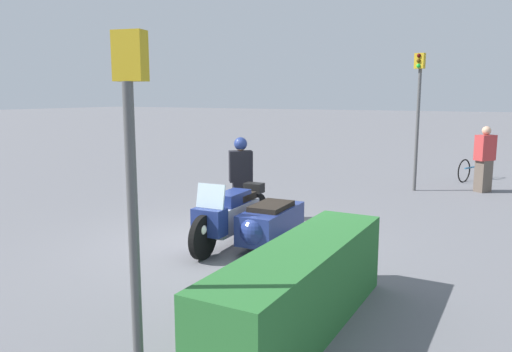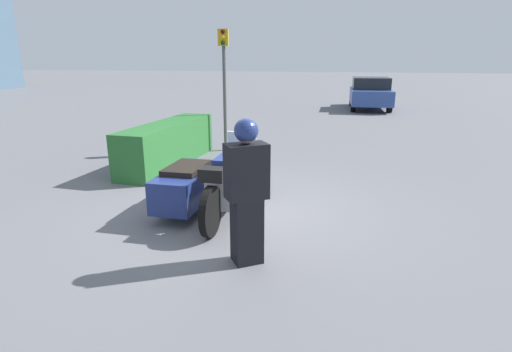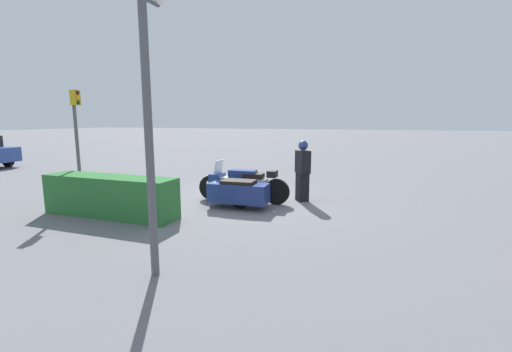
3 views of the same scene
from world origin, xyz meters
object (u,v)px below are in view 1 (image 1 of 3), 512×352
at_px(police_motorcycle, 251,219).
at_px(traffic_light_near, 133,160).
at_px(traffic_light_far, 418,102).
at_px(bicycle_parked, 473,169).
at_px(pedestrian_bystander, 484,159).
at_px(hedge_bush_curbside, 301,289).
at_px(officer_rider, 241,176).

relative_size(police_motorcycle, traffic_light_near, 0.87).
bearing_deg(traffic_light_far, bicycle_parked, 167.65).
bearing_deg(pedestrian_bystander, traffic_light_near, 117.95).
height_order(hedge_bush_curbside, traffic_light_near, traffic_light_near).
relative_size(traffic_light_far, bicycle_parked, 2.22).
relative_size(officer_rider, traffic_light_far, 0.47).
bearing_deg(police_motorcycle, traffic_light_far, 165.07).
bearing_deg(traffic_light_far, pedestrian_bystander, 126.42).
relative_size(officer_rider, bicycle_parked, 1.05).
distance_m(police_motorcycle, traffic_light_far, 7.01).
bearing_deg(bicycle_parked, police_motorcycle, 5.49).
distance_m(traffic_light_far, pedestrian_bystander, 2.36).
xyz_separation_m(officer_rider, hedge_bush_curbside, (4.03, 3.13, -0.43)).
xyz_separation_m(pedestrian_bystander, bicycle_parked, (-1.90, -0.43, -0.54)).
bearing_deg(officer_rider, hedge_bush_curbside, -179.51).
height_order(pedestrian_bystander, bicycle_parked, pedestrian_bystander).
relative_size(officer_rider, pedestrian_bystander, 0.98).
relative_size(police_motorcycle, pedestrian_bystander, 1.51).
xyz_separation_m(police_motorcycle, hedge_bush_curbside, (2.48, 2.01, 0.01)).
xyz_separation_m(police_motorcycle, traffic_light_near, (4.20, 1.23, 1.58)).
relative_size(traffic_light_near, traffic_light_far, 0.84).
bearing_deg(hedge_bush_curbside, police_motorcycle, -141.00).
height_order(hedge_bush_curbside, traffic_light_far, traffic_light_far).
bearing_deg(traffic_light_near, traffic_light_far, -13.13).
distance_m(traffic_light_near, bicycle_parked, 13.61).
bearing_deg(officer_rider, bicycle_parked, -63.53).
bearing_deg(traffic_light_near, pedestrian_bystander, -21.26).
distance_m(police_motorcycle, pedestrian_bystander, 7.96).
bearing_deg(police_motorcycle, traffic_light_near, 13.62).
relative_size(police_motorcycle, officer_rider, 1.54).
bearing_deg(pedestrian_bystander, police_motorcycle, 104.22).
distance_m(officer_rider, hedge_bush_curbside, 5.12).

